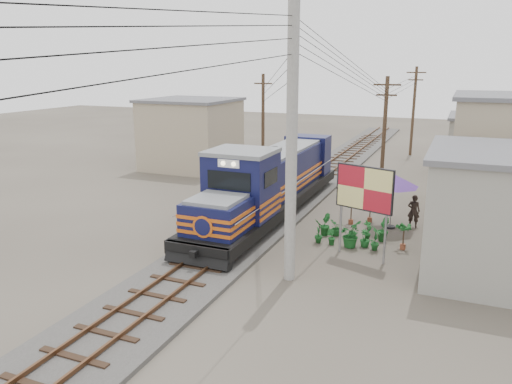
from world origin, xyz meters
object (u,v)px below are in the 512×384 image
at_px(locomotive, 270,184).
at_px(billboard, 364,191).
at_px(market_umbrella, 393,180).
at_px(vendor, 414,211).

height_order(locomotive, billboard, locomotive).
height_order(market_umbrella, vendor, market_umbrella).
xyz_separation_m(market_umbrella, vendor, (1.00, 0.58, -1.55)).
relative_size(locomotive, billboard, 4.11).
bearing_deg(billboard, market_umbrella, 101.23).
relative_size(locomotive, market_umbrella, 5.08).
relative_size(billboard, market_umbrella, 1.23).
bearing_deg(locomotive, vendor, 7.57).
height_order(locomotive, vendor, locomotive).
bearing_deg(billboard, locomotive, 162.34).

